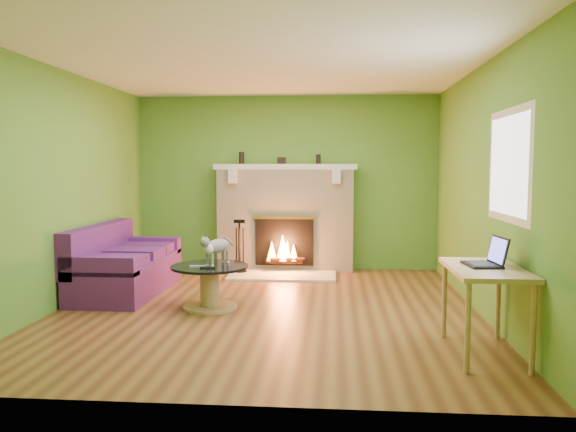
{
  "coord_description": "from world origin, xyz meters",
  "views": [
    {
      "loc": [
        0.72,
        -5.96,
        1.54
      ],
      "look_at": [
        0.2,
        0.4,
        0.98
      ],
      "focal_mm": 35.0,
      "sensor_mm": 36.0,
      "label": 1
    }
  ],
  "objects_px": {
    "sofa": "(123,266)",
    "desk": "(485,278)",
    "cat": "(218,249)",
    "coffee_table": "(210,284)"
  },
  "relations": [
    {
      "from": "desk",
      "to": "cat",
      "type": "relative_size",
      "value": 1.83
    },
    {
      "from": "sofa",
      "to": "cat",
      "type": "height_order",
      "value": "sofa"
    },
    {
      "from": "sofa",
      "to": "desk",
      "type": "distance_m",
      "value": 4.32
    },
    {
      "from": "sofa",
      "to": "coffee_table",
      "type": "relative_size",
      "value": 2.2
    },
    {
      "from": "coffee_table",
      "to": "desk",
      "type": "distance_m",
      "value": 2.91
    },
    {
      "from": "coffee_table",
      "to": "desk",
      "type": "height_order",
      "value": "desk"
    },
    {
      "from": "coffee_table",
      "to": "cat",
      "type": "distance_m",
      "value": 0.38
    },
    {
      "from": "coffee_table",
      "to": "desk",
      "type": "xyz_separation_m",
      "value": [
        2.57,
        -1.3,
        0.37
      ]
    },
    {
      "from": "sofa",
      "to": "desk",
      "type": "bearing_deg",
      "value": -27.81
    },
    {
      "from": "cat",
      "to": "coffee_table",
      "type": "bearing_deg",
      "value": -120.66
    }
  ]
}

